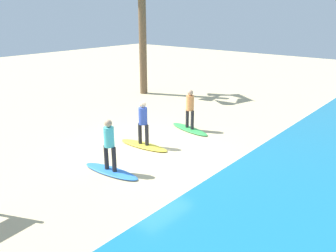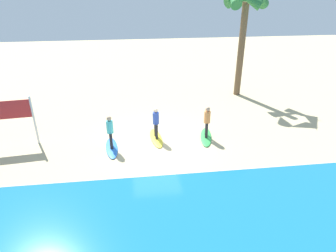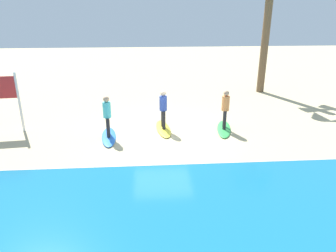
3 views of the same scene
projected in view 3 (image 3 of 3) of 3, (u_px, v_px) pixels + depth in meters
name	position (u px, v px, depth m)	size (l,w,h in m)	color
ground_plane	(162.00, 133.00, 13.19)	(60.00, 60.00, 0.00)	#CCB789
surfboard_green	(224.00, 129.00, 13.50)	(2.10, 0.56, 0.09)	green
surfer_green	(225.00, 107.00, 13.15)	(0.32, 0.45, 1.64)	#232328
surfboard_yellow	(163.00, 129.00, 13.51)	(2.10, 0.56, 0.09)	yellow
surfer_yellow	(163.00, 107.00, 13.16)	(0.32, 0.46, 1.64)	#232328
surfboard_blue	(109.00, 137.00, 12.67)	(2.10, 0.56, 0.09)	blue
surfer_blue	(107.00, 113.00, 12.32)	(0.32, 0.46, 1.64)	#232328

